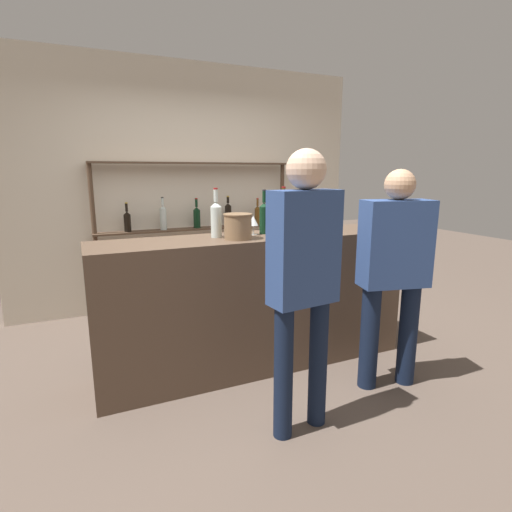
% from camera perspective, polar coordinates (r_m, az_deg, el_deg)
% --- Properties ---
extents(ground_plane, '(16.00, 16.00, 0.00)m').
position_cam_1_polar(ground_plane, '(3.49, -0.00, -15.06)').
color(ground_plane, brown).
extents(bar_counter, '(2.53, 0.55, 1.09)m').
position_cam_1_polar(bar_counter, '(3.28, -0.00, -6.54)').
color(bar_counter, brown).
rests_on(bar_counter, ground_plane).
extents(back_wall, '(4.13, 0.12, 2.80)m').
position_cam_1_polar(back_wall, '(4.88, -9.17, 9.65)').
color(back_wall, beige).
rests_on(back_wall, ground_plane).
extents(back_shelf, '(2.29, 0.18, 1.69)m').
position_cam_1_polar(back_shelf, '(4.72, -8.48, 6.33)').
color(back_shelf, '#4C3828').
rests_on(back_shelf, ground_plane).
extents(counter_bottle_0, '(0.07, 0.07, 0.36)m').
position_cam_1_polar(counter_bottle_0, '(3.24, 1.15, 5.60)').
color(counter_bottle_0, black).
rests_on(counter_bottle_0, bar_counter).
extents(counter_bottle_1, '(0.08, 0.08, 0.38)m').
position_cam_1_polar(counter_bottle_1, '(3.06, -5.71, 5.36)').
color(counter_bottle_1, silver).
rests_on(counter_bottle_1, bar_counter).
extents(counter_bottle_2, '(0.08, 0.08, 0.37)m').
position_cam_1_polar(counter_bottle_2, '(3.36, 3.92, 5.98)').
color(counter_bottle_2, brown).
rests_on(counter_bottle_2, bar_counter).
extents(wine_glass, '(0.08, 0.08, 0.15)m').
position_cam_1_polar(wine_glass, '(3.18, -0.39, 5.00)').
color(wine_glass, silver).
rests_on(wine_glass, bar_counter).
extents(ice_bucket, '(0.22, 0.22, 0.19)m').
position_cam_1_polar(ice_bucket, '(2.98, -2.61, 4.25)').
color(ice_bucket, '#846647').
rests_on(ice_bucket, bar_counter).
extents(customer_right, '(0.52, 0.32, 1.60)m').
position_cam_1_polar(customer_right, '(3.02, 19.11, -1.30)').
color(customer_right, '#121C33').
rests_on(customer_right, ground_plane).
extents(customer_center, '(0.43, 0.23, 1.71)m').
position_cam_1_polar(customer_center, '(2.32, 6.82, -2.20)').
color(customer_center, '#121C33').
rests_on(customer_center, ground_plane).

